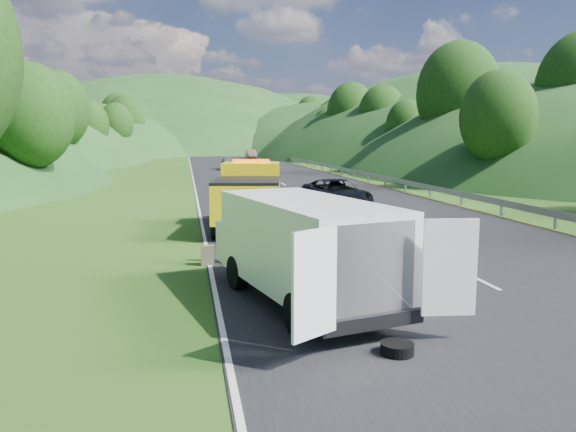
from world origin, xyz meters
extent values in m
plane|color=#38661E|center=(0.00, 0.00, 0.00)|extent=(320.00, 320.00, 0.00)
cube|color=black|center=(3.00, 40.00, 0.01)|extent=(14.00, 200.00, 0.02)
cube|color=gray|center=(10.30, 52.50, 0.00)|extent=(0.06, 140.00, 1.52)
cylinder|color=black|center=(-2.67, 9.45, 0.55)|extent=(0.57, 1.15, 1.10)
cylinder|color=black|center=(-0.60, 9.09, 0.55)|extent=(0.57, 1.15, 1.10)
cylinder|color=black|center=(-3.43, 5.10, 0.55)|extent=(0.57, 1.15, 1.10)
cylinder|color=black|center=(-1.36, 4.74, 0.55)|extent=(0.57, 1.15, 1.10)
cube|color=yellow|center=(-1.80, 8.34, 1.60)|extent=(2.64, 2.15, 2.10)
cube|color=yellow|center=(-2.23, 5.90, 1.32)|extent=(3.04, 4.11, 1.43)
cube|color=black|center=(-2.23, 5.90, 2.10)|extent=(3.04, 4.11, 0.11)
cube|color=black|center=(-1.57, 9.65, 0.99)|extent=(2.40, 1.68, 0.77)
cube|color=black|center=(-1.45, 10.30, 0.77)|extent=(2.32, 0.62, 0.55)
cube|color=yellow|center=(-1.50, 10.03, 1.71)|extent=(2.32, 1.24, 1.21)
cube|color=orange|center=(-1.80, 8.34, 2.70)|extent=(1.57, 0.54, 0.18)
cube|color=black|center=(-1.66, 9.11, 1.99)|extent=(2.08, 0.45, 0.99)
cylinder|color=black|center=(-3.32, -1.74, 0.42)|extent=(0.51, 0.89, 0.84)
cylinder|color=black|center=(-1.48, -1.29, 0.42)|extent=(0.51, 0.89, 0.84)
cylinder|color=black|center=(-2.47, -5.21, 0.42)|extent=(0.51, 0.89, 0.84)
cylinder|color=black|center=(-0.64, -4.76, 0.42)|extent=(0.51, 0.89, 0.84)
cube|color=white|center=(-1.95, -3.36, 1.42)|extent=(3.39, 5.82, 1.94)
cube|color=white|center=(-2.64, -0.55, 1.00)|extent=(2.27, 1.42, 1.05)
cube|color=black|center=(-2.59, -0.75, 1.84)|extent=(1.97, 0.81, 0.88)
cube|color=black|center=(-1.32, -5.96, 1.42)|extent=(1.76, 0.53, 1.68)
cube|color=white|center=(-2.53, -6.74, 1.42)|extent=(0.86, 0.61, 1.79)
cube|color=white|center=(0.12, -6.09, 1.42)|extent=(1.00, 0.17, 1.79)
cube|color=black|center=(-1.29, -6.06, 0.47)|extent=(2.08, 0.65, 0.26)
imported|color=white|center=(-3.07, 0.98, 0.00)|extent=(0.62, 0.75, 1.79)
imported|color=#D5C971|center=(-2.15, -0.40, 0.00)|extent=(0.63, 0.55, 1.11)
imported|color=black|center=(-1.31, -4.43, 0.00)|extent=(1.44, 1.16, 1.95)
cube|color=#5D5C46|center=(-3.96, 0.97, 0.30)|extent=(0.37, 0.21, 0.59)
cylinder|color=black|center=(-0.99, -6.48, 0.00)|extent=(0.58, 0.58, 0.20)
imported|color=black|center=(3.17, 12.93, 0.00)|extent=(3.00, 5.62, 1.50)
imported|color=#46454A|center=(0.22, 47.61, 0.00)|extent=(1.66, 4.12, 1.40)
imported|color=brown|center=(6.35, 78.49, 0.00)|extent=(1.51, 4.34, 1.43)
imported|color=#9A4D5C|center=(2.74, 96.91, 0.00)|extent=(1.97, 4.84, 1.41)
camera|label=1|loc=(-4.53, -15.29, 3.78)|focal=35.00mm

